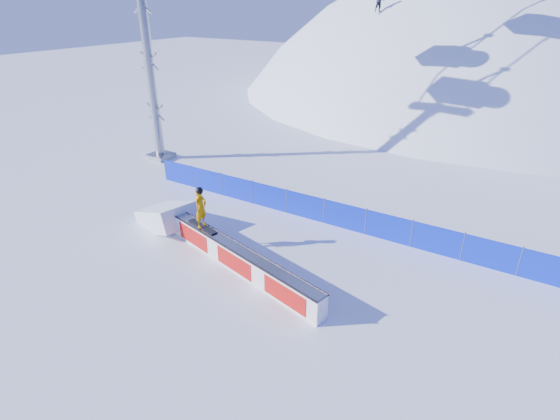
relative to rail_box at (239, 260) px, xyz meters
The scene contains 6 objects.
ground 2.11m from the rail_box, 19.82° to the left, with size 160.00×160.00×0.00m, color white.
snow_hill 46.57m from the rail_box, 87.41° to the left, with size 64.00×64.00×64.00m.
safety_fence 5.54m from the rail_box, 69.63° to the left, with size 22.05×0.05×1.30m.
rail_box is the anchor object (origin of this frame).
snow_ramp 5.19m from the rail_box, 165.79° to the left, with size 2.69×1.79×1.01m, color white, non-canonical shape.
snowboarder 2.70m from the rail_box, 165.79° to the left, with size 1.68×0.70×1.73m.
Camera 1 is at (6.71, -11.65, 9.33)m, focal length 28.00 mm.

